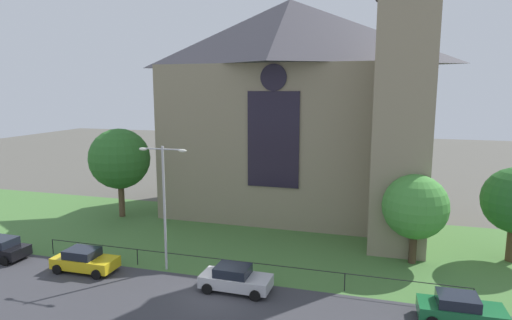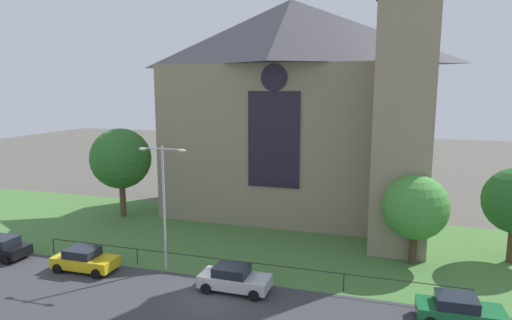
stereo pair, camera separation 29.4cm
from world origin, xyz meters
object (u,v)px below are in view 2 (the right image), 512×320
at_px(tree_left_far, 121,159).
at_px(parked_car_green, 459,310).
at_px(parked_car_black, 0,247).
at_px(parked_car_yellow, 85,260).
at_px(tree_right_near, 415,207).
at_px(parked_car_silver, 234,279).
at_px(church_building, 297,106).
at_px(streetlamp_near, 164,192).

height_order(tree_left_far, parked_car_green, tree_left_far).
distance_m(parked_car_black, parked_car_yellow, 7.24).
xyz_separation_m(tree_right_near, parked_car_silver, (-10.36, -7.41, -3.25)).
height_order(church_building, parked_car_green, church_building).
bearing_deg(parked_car_yellow, church_building, 58.19).
height_order(tree_right_near, parked_car_yellow, tree_right_near).
xyz_separation_m(parked_car_silver, parked_car_green, (12.24, -0.22, 0.00)).
relative_size(tree_right_near, parked_car_silver, 1.47).
bearing_deg(tree_left_far, parked_car_green, -23.16).
height_order(tree_right_near, parked_car_black, tree_right_near).
bearing_deg(parked_car_green, parked_car_silver, 177.29).
distance_m(tree_left_far, parked_car_green, 30.29).
distance_m(church_building, streetlamp_near, 17.30).
distance_m(streetlamp_near, parked_car_green, 18.33).
bearing_deg(parked_car_silver, tree_right_near, 36.23).
xyz_separation_m(streetlamp_near, parked_car_black, (-12.26, -1.62, -4.53)).
height_order(tree_left_far, parked_car_black, tree_left_far).
relative_size(tree_left_far, parked_car_silver, 1.97).
height_order(parked_car_black, parked_car_silver, same).
height_order(parked_car_yellow, parked_car_silver, same).
bearing_deg(parked_car_yellow, parked_car_silver, 0.02).
distance_m(tree_right_near, parked_car_silver, 13.15).
height_order(church_building, parked_car_yellow, church_building).
bearing_deg(parked_car_green, tree_left_far, 155.17).
height_order(streetlamp_near, parked_car_yellow, streetlamp_near).
bearing_deg(church_building, parked_car_silver, -90.25).
distance_m(tree_left_far, parked_car_yellow, 13.49).
height_order(tree_right_near, parked_car_silver, tree_right_near).
relative_size(streetlamp_near, parked_car_green, 1.95).
bearing_deg(tree_right_near, church_building, 136.19).
bearing_deg(tree_left_far, church_building, 20.52).
relative_size(parked_car_yellow, parked_car_green, 0.99).
xyz_separation_m(tree_left_far, tree_right_near, (25.62, -4.13, -1.50)).
bearing_deg(church_building, tree_left_far, -159.48).
height_order(church_building, parked_car_silver, church_building).
xyz_separation_m(tree_left_far, parked_car_yellow, (4.82, -11.67, -4.75)).
bearing_deg(parked_car_black, church_building, -134.61).
distance_m(parked_car_silver, parked_car_green, 12.25).
bearing_deg(tree_right_near, parked_car_green, -76.15).
relative_size(parked_car_black, parked_car_silver, 1.00).
xyz_separation_m(tree_right_near, parked_car_yellow, (-20.80, -7.54, -3.25)).
relative_size(tree_left_far, parked_car_green, 1.95).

